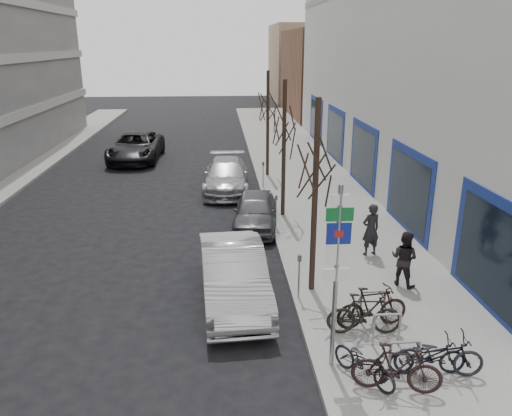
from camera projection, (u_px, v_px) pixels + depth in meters
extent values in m
plane|color=black|center=(221.00, 375.00, 10.74)|extent=(120.00, 120.00, 0.00)
cube|color=slate|center=(328.00, 215.00, 20.50)|extent=(5.00, 70.00, 0.15)
cube|color=brown|center=(351.00, 73.00, 48.27)|extent=(12.00, 14.00, 8.00)
cube|color=#937A5B|center=(325.00, 62.00, 62.35)|extent=(13.00, 12.00, 9.00)
cylinder|color=gray|center=(336.00, 283.00, 10.25)|extent=(0.10, 0.10, 4.20)
cube|color=white|center=(341.00, 200.00, 9.65)|extent=(0.35, 0.03, 0.22)
cube|color=#0C5926|center=(340.00, 215.00, 9.75)|extent=(0.55, 0.03, 0.28)
cube|color=navy|center=(339.00, 234.00, 9.87)|extent=(0.50, 0.03, 0.45)
cube|color=maroon|center=(339.00, 234.00, 9.86)|extent=(0.18, 0.02, 0.14)
cube|color=white|center=(338.00, 254.00, 10.01)|extent=(0.45, 0.03, 0.45)
cube|color=white|center=(336.00, 275.00, 10.15)|extent=(0.55, 0.03, 0.28)
cylinder|color=gray|center=(390.00, 359.00, 10.34)|extent=(0.06, 0.06, 0.80)
cylinder|color=gray|center=(418.00, 358.00, 10.38)|extent=(0.06, 0.06, 0.80)
cylinder|color=gray|center=(405.00, 342.00, 10.23)|extent=(0.60, 0.06, 0.06)
cylinder|color=gray|center=(374.00, 330.00, 11.38)|extent=(0.06, 0.06, 0.80)
cylinder|color=gray|center=(399.00, 329.00, 11.42)|extent=(0.06, 0.06, 0.80)
cylinder|color=gray|center=(388.00, 315.00, 11.28)|extent=(0.60, 0.06, 0.06)
cylinder|color=gray|center=(361.00, 306.00, 12.42)|extent=(0.06, 0.06, 0.80)
cylinder|color=gray|center=(384.00, 305.00, 12.46)|extent=(0.06, 0.06, 0.80)
cylinder|color=gray|center=(374.00, 292.00, 12.32)|extent=(0.60, 0.06, 0.06)
cylinder|color=black|center=(315.00, 201.00, 13.37)|extent=(0.16, 0.16, 5.50)
cylinder|color=black|center=(284.00, 152.00, 19.52)|extent=(0.16, 0.16, 5.50)
cylinder|color=black|center=(268.00, 126.00, 25.68)|extent=(0.16, 0.16, 5.50)
cylinder|color=gray|center=(299.00, 279.00, 13.51)|extent=(0.05, 0.05, 1.10)
cube|color=#3F3F44|center=(300.00, 258.00, 13.31)|extent=(0.10, 0.08, 0.18)
cylinder|color=gray|center=(276.00, 214.00, 18.71)|extent=(0.05, 0.05, 1.10)
cube|color=#3F3F44|center=(276.00, 198.00, 18.52)|extent=(0.10, 0.08, 0.18)
cylinder|color=gray|center=(263.00, 177.00, 23.92)|extent=(0.05, 0.05, 1.10)
cube|color=#3F3F44|center=(263.00, 164.00, 23.72)|extent=(0.10, 0.08, 0.18)
imported|color=black|center=(365.00, 359.00, 10.20)|extent=(1.30, 1.58, 0.97)
imported|color=black|center=(397.00, 368.00, 9.84)|extent=(1.88, 0.97, 1.09)
imported|color=black|center=(428.00, 353.00, 10.40)|extent=(1.65, 0.58, 0.99)
imported|color=black|center=(365.00, 313.00, 11.81)|extent=(1.84, 0.68, 1.09)
imported|color=black|center=(439.00, 352.00, 10.32)|extent=(1.90, 0.82, 1.13)
imported|color=black|center=(372.00, 306.00, 12.10)|extent=(1.90, 0.81, 1.12)
imported|color=#B8B8BD|center=(233.00, 274.00, 13.57)|extent=(2.00, 4.95, 1.60)
imported|color=#48484D|center=(255.00, 211.00, 19.07)|extent=(2.06, 4.14, 1.36)
imported|color=#9C9CA0|center=(226.00, 176.00, 23.89)|extent=(2.33, 5.24, 1.49)
imported|color=black|center=(136.00, 147.00, 30.13)|extent=(2.99, 6.13, 1.68)
imported|color=black|center=(371.00, 230.00, 16.19)|extent=(0.73, 0.59, 1.75)
imported|color=black|center=(404.00, 258.00, 14.17)|extent=(0.72, 0.72, 1.65)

